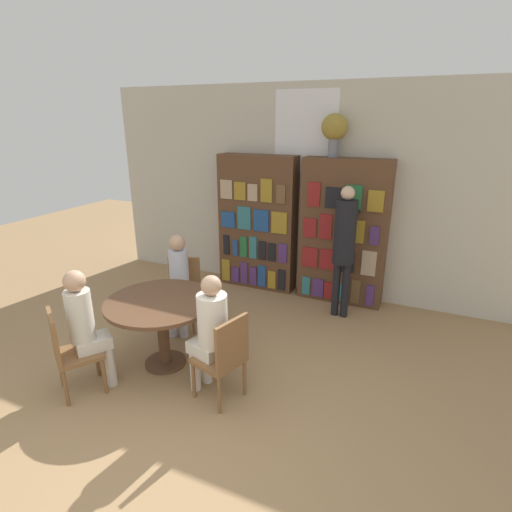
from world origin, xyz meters
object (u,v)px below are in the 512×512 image
object	(u,v)px
bookshelf_right	(343,233)
librarian_standing	(345,240)
bookshelf_left	(258,223)
chair_far_side	(224,355)
seated_reader_back	(86,323)
flower_vase	(334,129)
chair_left_side	(183,289)
chair_near_camera	(69,349)
seated_reader_right	(210,328)
reading_table	(161,312)
seated_reader_left	(179,279)

from	to	relation	value
bookshelf_right	librarian_standing	distance (m)	0.52
bookshelf_left	chair_far_side	distance (m)	2.82
seated_reader_back	librarian_standing	size ratio (longest dim) A/B	0.71
chair_far_side	seated_reader_back	world-z (taller)	seated_reader_back
bookshelf_left	librarian_standing	world-z (taller)	bookshelf_left
bookshelf_right	flower_vase	world-z (taller)	flower_vase
chair_left_side	librarian_standing	world-z (taller)	librarian_standing
chair_far_side	chair_near_camera	bearing A→B (deg)	126.00
seated_reader_right	seated_reader_back	xyz separation A→B (m)	(-1.11, -0.40, 0.00)
flower_vase	reading_table	bearing A→B (deg)	-115.15
chair_left_side	reading_table	bearing A→B (deg)	90.00
chair_near_camera	chair_left_side	distance (m)	1.62
bookshelf_right	chair_left_side	distance (m)	2.32
chair_far_side	seated_reader_right	xyz separation A→B (m)	(-0.17, 0.05, 0.22)
chair_near_camera	seated_reader_right	bearing A→B (deg)	58.49
bookshelf_left	chair_near_camera	world-z (taller)	bookshelf_left
flower_vase	seated_reader_back	bearing A→B (deg)	-117.02
seated_reader_right	librarian_standing	bearing A→B (deg)	-4.14
bookshelf_left	flower_vase	xyz separation A→B (m)	(1.09, 0.01, 1.38)
bookshelf_left	chair_left_side	bearing A→B (deg)	-102.64
chair_far_side	librarian_standing	world-z (taller)	librarian_standing
bookshelf_right	chair_far_side	xyz separation A→B (m)	(-0.47, -2.64, -0.53)
chair_left_side	seated_reader_back	distance (m)	1.47
bookshelf_left	chair_left_side	size ratio (longest dim) A/B	2.33
reading_table	seated_reader_left	world-z (taller)	seated_reader_left
bookshelf_left	seated_reader_right	xyz separation A→B (m)	(0.67, -2.59, -0.31)
bookshelf_left	seated_reader_left	distance (m)	1.76
flower_vase	librarian_standing	distance (m)	1.47
seated_reader_right	librarian_standing	xyz separation A→B (m)	(0.76, 2.09, 0.36)
flower_vase	chair_far_side	distance (m)	3.27
chair_near_camera	seated_reader_right	distance (m)	1.35
flower_vase	bookshelf_left	bearing A→B (deg)	-179.73
chair_far_side	reading_table	bearing A→B (deg)	90.00
chair_left_side	seated_reader_left	distance (m)	0.28
reading_table	seated_reader_back	size ratio (longest dim) A/B	0.92
bookshelf_left	seated_reader_back	world-z (taller)	bookshelf_left
seated_reader_back	librarian_standing	distance (m)	3.14
seated_reader_back	reading_table	bearing A→B (deg)	90.00
flower_vase	chair_left_side	distance (m)	2.85
chair_near_camera	librarian_standing	distance (m)	3.35
bookshelf_right	flower_vase	xyz separation A→B (m)	(-0.22, 0.00, 1.38)
flower_vase	librarian_standing	size ratio (longest dim) A/B	0.32
seated_reader_right	seated_reader_left	bearing A→B (deg)	63.14
reading_table	chair_far_side	bearing A→B (deg)	-15.88
bookshelf_right	seated_reader_left	bearing A→B (deg)	-132.86
chair_near_camera	seated_reader_left	world-z (taller)	seated_reader_left
seated_reader_left	seated_reader_back	world-z (taller)	seated_reader_back
seated_reader_right	bookshelf_left	bearing A→B (deg)	30.36
seated_reader_left	reading_table	bearing A→B (deg)	90.00
bookshelf_left	librarian_standing	distance (m)	1.52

